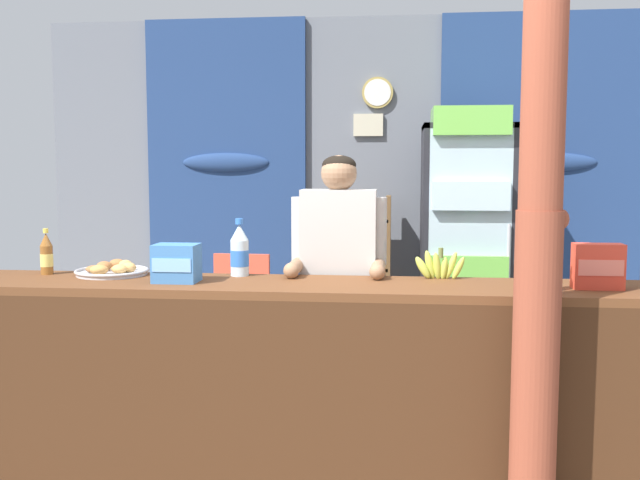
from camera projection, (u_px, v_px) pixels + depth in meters
ground_plane at (337, 420)px, 4.23m from camera, size 7.76×7.76×0.00m
back_wall_curtained at (361, 180)px, 5.91m from camera, size 5.17×0.22×2.71m
stall_counter at (300, 363)px, 3.33m from camera, size 3.53×0.53×0.94m
timber_post at (540, 224)px, 2.86m from camera, size 0.21×0.19×2.64m
drink_fridge at (466, 229)px, 5.25m from camera, size 0.65×0.64×1.92m
bottle_shelf_rack at (360, 272)px, 5.67m from camera, size 0.48×0.28×1.27m
plastic_lawn_chair at (238, 306)px, 5.16m from camera, size 0.46×0.46×0.86m
shopkeeper at (339, 264)px, 3.79m from camera, size 0.51×0.42×1.56m
soda_bottle_water at (240, 252)px, 3.63m from camera, size 0.09×0.09×0.29m
soda_bottle_cola at (552, 267)px, 3.18m from camera, size 0.07×0.07×0.25m
soda_bottle_iced_tea at (47, 255)px, 3.68m from camera, size 0.06×0.06×0.24m
soda_bottle_lime_soda at (531, 263)px, 3.47m from camera, size 0.08×0.08×0.21m
snack_box_biscuit at (176, 263)px, 3.43m from camera, size 0.21×0.16×0.18m
snack_box_crackers at (598, 266)px, 3.23m from camera, size 0.22×0.10×0.21m
pastry_tray at (112, 270)px, 3.66m from camera, size 0.37×0.37×0.07m
banana_bunch at (439, 266)px, 3.54m from camera, size 0.27×0.06×0.16m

